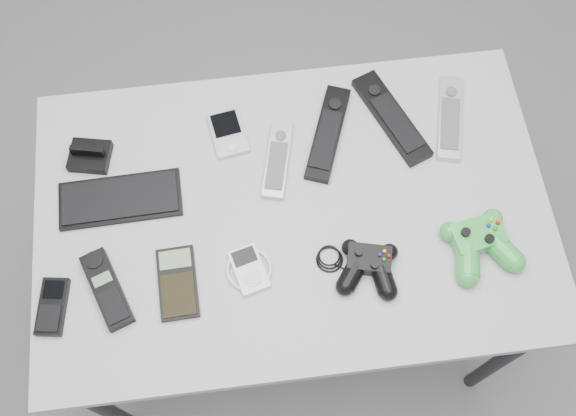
{
  "coord_description": "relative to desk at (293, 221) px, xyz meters",
  "views": [
    {
      "loc": [
        -0.17,
        -0.64,
        1.98
      ],
      "look_at": [
        -0.11,
        -0.1,
        0.73
      ],
      "focal_mm": 42.0,
      "sensor_mm": 36.0,
      "label": 1
    }
  ],
  "objects": [
    {
      "name": "remote_silver_a",
      "position": [
        -0.02,
        0.11,
        0.07
      ],
      "size": [
        0.09,
        0.19,
        0.02
      ],
      "primitive_type": "cube",
      "rotation": [
        0.0,
        0.0,
        -0.24
      ],
      "color": "#AFAFB6",
      "rests_on": "desk"
    },
    {
      "name": "cordless_handset",
      "position": [
        -0.38,
        -0.13,
        0.07
      ],
      "size": [
        0.11,
        0.17,
        0.03
      ],
      "primitive_type": "cube",
      "rotation": [
        0.0,
        0.0,
        0.36
      ],
      "color": "black",
      "rests_on": "desk"
    },
    {
      "name": "remote_silver_b",
      "position": [
        0.37,
        0.17,
        0.07
      ],
      "size": [
        0.1,
        0.21,
        0.02
      ],
      "primitive_type": "cube",
      "rotation": [
        0.0,
        0.0,
        -0.25
      ],
      "color": "#B3B3BA",
      "rests_on": "desk"
    },
    {
      "name": "remote_black_b",
      "position": [
        0.24,
        0.19,
        0.07
      ],
      "size": [
        0.14,
        0.24,
        0.02
      ],
      "primitive_type": "cube",
      "rotation": [
        0.0,
        0.0,
        0.38
      ],
      "color": "black",
      "rests_on": "desk"
    },
    {
      "name": "floor",
      "position": [
        0.09,
        0.1,
        -0.65
      ],
      "size": [
        3.5,
        3.5,
        0.0
      ],
      "primitive_type": "plane",
      "color": "slate",
      "rests_on": "ground"
    },
    {
      "name": "controller_green",
      "position": [
        0.36,
        -0.13,
        0.09
      ],
      "size": [
        0.17,
        0.18,
        0.05
      ],
      "primitive_type": null,
      "rotation": [
        0.0,
        0.0,
        0.18
      ],
      "color": "#217B24",
      "rests_on": "desk"
    },
    {
      "name": "desk",
      "position": [
        0.0,
        0.0,
        0.0
      ],
      "size": [
        1.06,
        0.68,
        0.71
      ],
      "color": "gray",
      "rests_on": "floor"
    },
    {
      "name": "mp3_player",
      "position": [
        -0.1,
        -0.12,
        0.07
      ],
      "size": [
        0.11,
        0.12,
        0.02
      ],
      "primitive_type": "cube",
      "rotation": [
        0.0,
        0.0,
        0.25
      ],
      "color": "silver",
      "rests_on": "desk"
    },
    {
      "name": "remote_black_a",
      "position": [
        0.1,
        0.16,
        0.07
      ],
      "size": [
        0.13,
        0.23,
        0.02
      ],
      "primitive_type": "cube",
      "rotation": [
        0.0,
        0.0,
        -0.36
      ],
      "color": "black",
      "rests_on": "desk"
    },
    {
      "name": "controller_black",
      "position": [
        0.13,
        -0.14,
        0.08
      ],
      "size": [
        0.23,
        0.17,
        0.04
      ],
      "primitive_type": null,
      "rotation": [
        0.0,
        0.0,
        -0.24
      ],
      "color": "black",
      "rests_on": "desk"
    },
    {
      "name": "pda_keyboard",
      "position": [
        -0.35,
        0.06,
        0.07
      ],
      "size": [
        0.25,
        0.11,
        0.02
      ],
      "primitive_type": "cube",
      "rotation": [
        0.0,
        0.0,
        0.02
      ],
      "color": "black",
      "rests_on": "desk"
    },
    {
      "name": "pda",
      "position": [
        -0.12,
        0.19,
        0.07
      ],
      "size": [
        0.09,
        0.12,
        0.02
      ],
      "primitive_type": "cube",
      "rotation": [
        0.0,
        0.0,
        0.16
      ],
      "color": "#AFAFB6",
      "rests_on": "desk"
    },
    {
      "name": "dock_bracket",
      "position": [
        -0.41,
        0.17,
        0.08
      ],
      "size": [
        0.1,
        0.09,
        0.05
      ],
      "primitive_type": "cube",
      "rotation": [
        0.0,
        0.0,
        -0.21
      ],
      "color": "black",
      "rests_on": "desk"
    },
    {
      "name": "calculator",
      "position": [
        -0.24,
        -0.13,
        0.07
      ],
      "size": [
        0.08,
        0.15,
        0.01
      ],
      "primitive_type": "cube",
      "rotation": [
        0.0,
        0.0,
        0.03
      ],
      "color": "black",
      "rests_on": "desk"
    },
    {
      "name": "mobile_phone",
      "position": [
        -0.49,
        -0.15,
        0.07
      ],
      "size": [
        0.07,
        0.12,
        0.02
      ],
      "primitive_type": "cube",
      "rotation": [
        0.0,
        0.0,
        -0.15
      ],
      "color": "black",
      "rests_on": "desk"
    }
  ]
}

